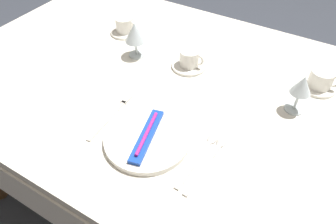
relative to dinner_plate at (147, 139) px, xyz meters
name	(u,v)px	position (x,y,z in m)	size (l,w,h in m)	color
ground_plane	(178,198)	(-0.03, 0.28, -0.75)	(6.00, 6.00, 0.00)	#383D47
dining_table	(182,104)	(-0.03, 0.28, -0.09)	(1.80, 1.11, 0.74)	silver
dinner_plate	(147,139)	(0.00, 0.00, 0.00)	(0.25, 0.25, 0.02)	white
toothbrush_package	(147,135)	(0.00, 0.00, 0.02)	(0.08, 0.21, 0.02)	blue
fork_outer	(112,115)	(-0.16, 0.03, -0.01)	(0.03, 0.23, 0.00)	beige
spoon_soup	(202,153)	(0.16, 0.04, -0.01)	(0.03, 0.22, 0.01)	beige
spoon_dessert	(211,158)	(0.19, 0.04, -0.01)	(0.03, 0.23, 0.01)	beige
saucer_left	(189,66)	(-0.07, 0.39, 0.00)	(0.13, 0.13, 0.01)	white
coffee_cup_left	(190,58)	(-0.07, 0.39, 0.03)	(0.10, 0.07, 0.06)	white
saucer_right	(125,32)	(-0.42, 0.47, 0.00)	(0.13, 0.13, 0.01)	white
coffee_cup_right	(125,25)	(-0.42, 0.47, 0.03)	(0.10, 0.07, 0.06)	white
saucer_far	(318,87)	(0.38, 0.51, 0.00)	(0.12, 0.12, 0.01)	white
coffee_cup_far	(322,79)	(0.38, 0.51, 0.03)	(0.10, 0.08, 0.06)	white
wine_glass_centre	(302,87)	(0.33, 0.36, 0.09)	(0.07, 0.07, 0.13)	silver
wine_glass_left	(135,33)	(-0.28, 0.35, 0.09)	(0.08, 0.08, 0.14)	silver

